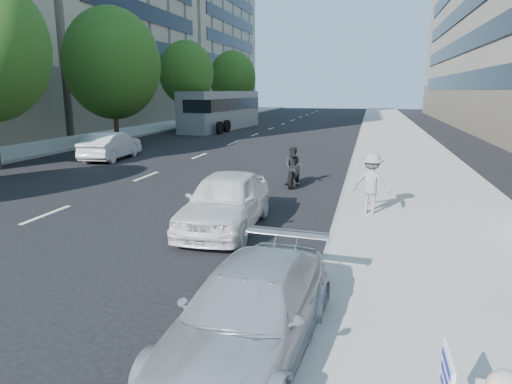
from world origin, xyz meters
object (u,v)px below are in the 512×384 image
(jogger, at_px, (371,183))
(parked_sedan, at_px, (250,312))
(white_sedan_mid, at_px, (111,146))
(bus, at_px, (222,111))
(white_sedan_near, at_px, (225,201))
(motorcycle, at_px, (294,168))

(jogger, relative_size, parked_sedan, 0.40)
(white_sedan_mid, bearing_deg, bus, -94.72)
(white_sedan_near, height_order, bus, bus)
(parked_sedan, relative_size, white_sedan_mid, 0.96)
(white_sedan_near, bearing_deg, parked_sedan, -70.83)
(white_sedan_near, bearing_deg, white_sedan_mid, 131.18)
(white_sedan_near, distance_m, white_sedan_mid, 13.39)
(jogger, bearing_deg, white_sedan_near, 40.22)
(white_sedan_near, bearing_deg, bus, 106.43)
(white_sedan_near, relative_size, motorcycle, 2.07)
(white_sedan_near, distance_m, bus, 29.78)
(motorcycle, bearing_deg, white_sedan_mid, 155.43)
(jogger, xyz_separation_m, bus, (-12.87, 26.39, 0.67))
(parked_sedan, relative_size, bus, 0.33)
(white_sedan_mid, distance_m, motorcycle, 10.77)
(jogger, distance_m, bus, 29.37)
(parked_sedan, xyz_separation_m, bus, (-11.36, 33.52, 1.05))
(bus, bearing_deg, white_sedan_mid, -83.37)
(parked_sedan, bearing_deg, white_sedan_near, 115.57)
(motorcycle, bearing_deg, jogger, -56.09)
(white_sedan_mid, height_order, motorcycle, motorcycle)
(motorcycle, bearing_deg, parked_sedan, -85.57)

